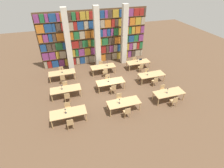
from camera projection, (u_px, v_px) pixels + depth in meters
ground_plane at (111, 89)px, 15.13m from camera, size 40.00×40.00×0.00m
bookshelf_bank at (95, 38)px, 18.10m from camera, size 11.15×0.35×5.50m
pillar_left at (68, 41)px, 16.38m from camera, size 0.53×0.53×6.00m
pillar_center at (97, 38)px, 17.10m from camera, size 0.53×0.53×6.00m
pillar_right at (124, 36)px, 17.81m from camera, size 0.53×0.53×6.00m
reading_table_0 at (68, 113)px, 11.59m from camera, size 2.38×0.98×0.74m
chair_0 at (70, 123)px, 11.08m from camera, size 0.42×0.40×0.89m
chair_1 at (68, 108)px, 12.31m from camera, size 0.42×0.40×0.89m
desk_lamp_0 at (65, 110)px, 11.36m from camera, size 0.14×0.14×0.39m
reading_table_1 at (124, 103)px, 12.49m from camera, size 2.38×0.98×0.74m
chair_2 at (127, 112)px, 11.96m from camera, size 0.42×0.40×0.89m
chair_3 at (119, 99)px, 13.19m from camera, size 0.42×0.40×0.89m
desk_lamp_1 at (119, 100)px, 12.19m from camera, size 0.14×0.14×0.41m
reading_table_2 at (169, 93)px, 13.47m from camera, size 2.38×0.98×0.74m
chair_4 at (174, 101)px, 12.95m from camera, size 0.42×0.40×0.89m
chair_5 at (163, 90)px, 14.18m from camera, size 0.42×0.40×0.89m
desk_lamp_2 at (168, 90)px, 13.22m from camera, size 0.14×0.14×0.43m
reading_table_3 at (66, 89)px, 13.87m from camera, size 2.38×0.98×0.74m
chair_6 at (67, 97)px, 13.36m from camera, size 0.42×0.40×0.89m
chair_7 at (65, 86)px, 14.59m from camera, size 0.42×0.40×0.89m
desk_lamp_3 at (61, 86)px, 13.64m from camera, size 0.14×0.14×0.40m
reading_table_4 at (110, 82)px, 14.78m from camera, size 2.38×0.98×0.74m
chair_8 at (113, 89)px, 14.26m from camera, size 0.42×0.40×0.89m
chair_9 at (108, 79)px, 15.50m from camera, size 0.42×0.40×0.89m
desk_lamp_4 at (108, 78)px, 14.54m from camera, size 0.14×0.14×0.49m
reading_table_5 at (151, 75)px, 15.78m from camera, size 2.38×0.98×0.74m
chair_10 at (155, 81)px, 15.26m from camera, size 0.42×0.40×0.89m
chair_11 at (147, 73)px, 16.49m from camera, size 0.42×0.40×0.89m
desk_lamp_5 at (148, 72)px, 15.50m from camera, size 0.14×0.14×0.41m
reading_table_6 at (62, 73)px, 16.06m from camera, size 2.38×0.98×0.74m
chair_12 at (63, 79)px, 15.54m from camera, size 0.42×0.40×0.89m
chair_13 at (62, 71)px, 16.77m from camera, size 0.42×0.40×0.89m
desk_lamp_6 at (62, 70)px, 15.83m from camera, size 0.14×0.14×0.46m
reading_table_7 at (103, 67)px, 17.07m from camera, size 2.38×0.98×0.74m
chair_14 at (105, 72)px, 16.55m from camera, size 0.42×0.40×0.89m
chair_15 at (101, 65)px, 17.79m from camera, size 0.42×0.40×0.89m
desk_lamp_7 at (107, 63)px, 16.94m from camera, size 0.14×0.14×0.48m
reading_table_8 at (138, 62)px, 17.92m from camera, size 2.38×0.98×0.74m
chair_16 at (141, 67)px, 17.39m from camera, size 0.42×0.40×0.89m
chair_17 at (135, 61)px, 18.62m from camera, size 0.42×0.40×0.89m
desk_lamp_8 at (138, 59)px, 17.70m from camera, size 0.14×0.14×0.49m
laptop at (140, 60)px, 18.18m from camera, size 0.32×0.22×0.21m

